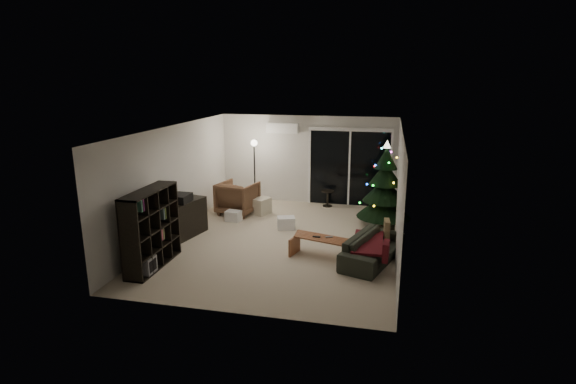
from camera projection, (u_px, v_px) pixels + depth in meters
name	position (u px, v px, depth m)	size (l,w,h in m)	color
room	(313.00, 182.00, 11.10)	(6.50, 7.51, 2.60)	beige
bookshelf	(142.00, 228.00, 8.54)	(0.39, 1.52, 1.52)	black
media_cabinet	(181.00, 220.00, 10.15)	(0.50, 1.33, 0.83)	black
stereo	(180.00, 198.00, 10.02)	(0.42, 0.50, 0.18)	black
armchair	(238.00, 198.00, 11.90)	(0.92, 0.95, 0.86)	brown
ottoman	(260.00, 206.00, 11.97)	(0.47, 0.47, 0.43)	beige
cardboard_box_a	(233.00, 216.00, 11.36)	(0.37, 0.28, 0.27)	white
cardboard_box_b	(286.00, 223.00, 10.78)	(0.42, 0.31, 0.29)	white
side_table	(328.00, 199.00, 12.62)	(0.36, 0.36, 0.45)	black
floor_lamp	(255.00, 175.00, 12.44)	(0.29, 0.29, 1.83)	black
sofa	(373.00, 248.00, 8.86)	(1.84, 0.72, 0.54)	black
sofa_throw	(368.00, 242.00, 8.86)	(0.57, 1.32, 0.04)	#56171E
cushion_a	(387.00, 228.00, 9.37)	(0.11, 0.35, 0.35)	#9A8A5D
cushion_b	(386.00, 251.00, 8.14)	(0.11, 0.35, 0.35)	#56171E
coffee_table	(324.00, 247.00, 9.10)	(1.27, 0.45, 0.40)	#995633
remote_a	(316.00, 237.00, 9.08)	(0.16, 0.05, 0.02)	black
remote_b	(329.00, 237.00, 9.07)	(0.15, 0.04, 0.02)	slate
christmas_tree	(385.00, 184.00, 10.75)	(1.31, 1.31, 2.11)	black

